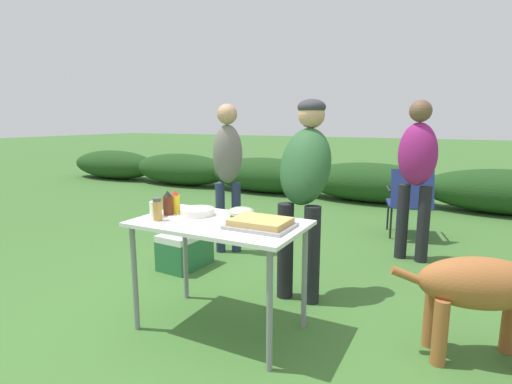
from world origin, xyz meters
TOP-DOWN VIEW (x-y plane):
  - ground_plane at (0.00, 0.00)m, footprint 60.00×60.00m
  - shrub_hedge at (0.00, 4.76)m, footprint 14.40×0.90m
  - folding_table at (0.00, 0.00)m, footprint 1.10×0.64m
  - food_tray at (0.30, -0.01)m, footprint 0.39×0.30m
  - plate_stack at (-0.23, 0.08)m, footprint 0.23×0.23m
  - mixing_bowl at (0.05, 0.19)m, footprint 0.18×0.18m
  - paper_cup_stack at (-0.45, -0.08)m, footprint 0.08×0.08m
  - spice_jar at (-0.37, -0.16)m, footprint 0.06×0.06m
  - mustard_bottle at (-0.40, 0.07)m, footprint 0.06×0.06m
  - bbq_sauce_bottle at (-0.41, -0.00)m, footprint 0.07×0.07m
  - standing_person_in_gray_fleece at (0.30, 0.75)m, footprint 0.40×0.49m
  - standing_person_with_beanie at (0.97, 2.01)m, footprint 0.40×0.32m
  - standing_person_in_olive_jacket at (-0.78, 1.39)m, footprint 0.37×0.34m
  - dog at (1.57, 0.41)m, footprint 1.05×0.50m
  - camp_chair_green_behind_table at (0.85, 2.81)m, footprint 0.60×0.68m
  - cooler_box at (-0.91, 0.82)m, footprint 0.35×0.50m

SIDE VIEW (x-z plane):
  - ground_plane at x=0.00m, z-range 0.00..0.00m
  - cooler_box at x=-0.91m, z-range 0.00..0.34m
  - shrub_hedge at x=0.00m, z-range 0.00..0.67m
  - dog at x=1.57m, z-range 0.11..0.80m
  - camp_chair_green_behind_table at x=0.85m, z-range 0.05..0.88m
  - folding_table at x=0.00m, z-range 0.29..1.03m
  - plate_stack at x=-0.23m, z-range 0.74..0.79m
  - food_tray at x=0.30m, z-range 0.74..0.79m
  - mixing_bowl at x=0.05m, z-range 0.74..0.80m
  - paper_cup_stack at x=-0.45m, z-range 0.74..0.84m
  - spice_jar at x=-0.37m, z-range 0.74..0.89m
  - mustard_bottle at x=-0.40m, z-range 0.74..0.90m
  - bbq_sauce_bottle at x=-0.41m, z-range 0.74..0.90m
  - standing_person_with_beanie at x=0.97m, z-range 0.15..1.73m
  - standing_person_in_olive_jacket at x=-0.78m, z-range 0.17..1.72m
  - standing_person_in_gray_fleece at x=0.30m, z-range 0.18..1.72m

